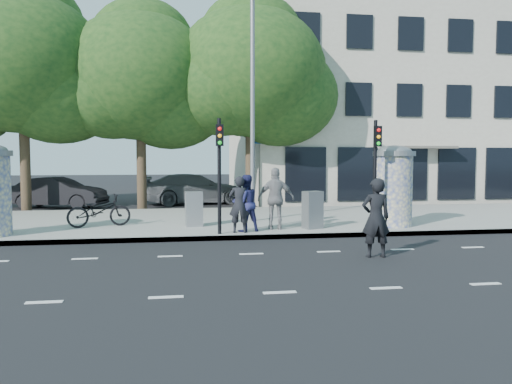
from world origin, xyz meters
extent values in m
plane|color=black|center=(0.00, 0.00, 0.00)|extent=(120.00, 120.00, 0.00)
cube|color=gray|center=(0.00, 7.50, 0.07)|extent=(40.00, 8.00, 0.15)
cube|color=slate|center=(0.00, 3.55, 0.07)|extent=(40.00, 0.10, 0.16)
cube|color=silver|center=(0.00, -2.20, 0.00)|extent=(32.00, 0.12, 0.01)
cube|color=silver|center=(0.00, 1.40, 0.00)|extent=(32.00, 0.12, 0.01)
cylinder|color=beige|center=(5.20, 4.70, 1.30)|extent=(1.20, 1.20, 2.30)
cylinder|color=slate|center=(5.20, 4.70, 2.53)|extent=(1.36, 1.36, 0.16)
ellipsoid|color=slate|center=(5.20, 4.70, 2.61)|extent=(1.10, 1.10, 0.38)
cylinder|color=black|center=(-0.60, 3.85, 1.85)|extent=(0.11, 0.11, 3.40)
cube|color=black|center=(-0.60, 3.67, 3.05)|extent=(0.22, 0.14, 0.62)
cylinder|color=black|center=(4.20, 3.85, 1.85)|extent=(0.11, 0.11, 3.40)
cube|color=black|center=(4.20, 3.67, 3.05)|extent=(0.22, 0.14, 0.62)
cylinder|color=slate|center=(0.80, 6.70, 4.15)|extent=(0.16, 0.16, 8.00)
cylinder|color=#38281C|center=(-8.50, 12.50, 2.36)|extent=(0.44, 0.44, 4.73)
ellipsoid|color=#163914|center=(-8.50, 12.50, 6.51)|extent=(7.20, 7.20, 6.12)
cylinder|color=#38281C|center=(-3.50, 12.70, 2.21)|extent=(0.44, 0.44, 4.41)
ellipsoid|color=#163914|center=(-3.50, 12.70, 6.08)|extent=(6.80, 6.80, 5.78)
cylinder|color=#38281C|center=(1.50, 12.30, 2.29)|extent=(0.44, 0.44, 4.59)
ellipsoid|color=#163914|center=(1.50, 12.30, 6.32)|extent=(7.00, 7.00, 5.95)
cube|color=#AFA493|center=(12.00, 20.00, 6.00)|extent=(20.00, 15.00, 12.00)
cube|color=black|center=(12.00, 12.45, 1.60)|extent=(18.00, 0.10, 2.60)
cube|color=#59544C|center=(10.00, 12.10, 2.90)|extent=(3.20, 0.90, 0.12)
cube|color=#194C8C|center=(2.50, 12.45, 3.20)|extent=(1.60, 0.06, 0.30)
imported|color=black|center=(0.00, 3.98, 1.00)|extent=(0.67, 0.49, 1.70)
imported|color=navy|center=(0.22, 4.18, 1.02)|extent=(1.00, 0.87, 1.73)
imported|color=gray|center=(1.22, 4.49, 1.12)|extent=(1.22, 0.80, 1.94)
imported|color=black|center=(2.91, 0.57, 0.96)|extent=(0.72, 0.49, 1.92)
imported|color=black|center=(-4.36, 5.94, 0.68)|extent=(1.26, 2.13, 1.06)
cube|color=gray|center=(-1.31, 5.59, 0.72)|extent=(0.59, 0.46, 1.14)
cube|color=slate|center=(2.42, 4.52, 0.74)|extent=(0.67, 0.58, 1.19)
imported|color=black|center=(-7.50, 14.05, 0.73)|extent=(2.58, 4.68, 1.46)
imported|color=#575A5E|center=(-1.01, 15.06, 0.78)|extent=(3.15, 5.68, 1.56)
camera|label=1|loc=(-1.73, -10.79, 2.42)|focal=35.00mm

